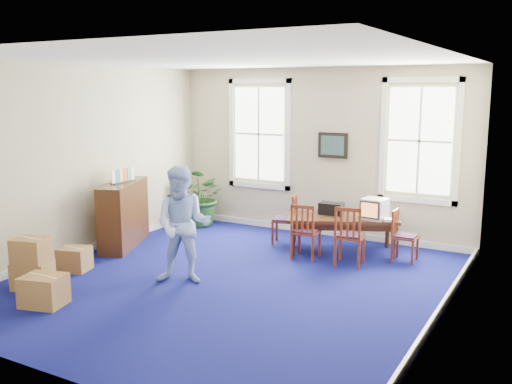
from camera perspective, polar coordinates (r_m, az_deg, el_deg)
The scene contains 25 objects.
floor at distance 8.52m, azimuth -2.59°, elevation -8.87°, with size 6.50×6.50×0.00m, color navy.
ceiling at distance 8.06m, azimuth -2.78°, elevation 13.15°, with size 6.50×6.50×0.00m, color white.
wall_back at distance 11.01m, azimuth 6.32°, elevation 3.98°, with size 6.50×6.50×0.00m, color #B8AD8A.
wall_front at distance 5.69m, azimuth -20.27°, elevation -2.45°, with size 6.50×6.50×0.00m, color #B8AD8A.
wall_left at distance 10.04m, azimuth -17.39°, elevation 2.97°, with size 6.50×6.50×0.00m, color #B8AD8A.
wall_right at distance 7.05m, azimuth 18.50°, elevation -0.00°, with size 6.50×6.50×0.00m, color #B8AD8A.
baseboard_back at distance 11.25m, azimuth 6.11°, elevation -3.86°, with size 6.00×0.04×0.12m, color white.
baseboard_left at distance 10.32m, azimuth -16.82°, elevation -5.55°, with size 0.04×6.50×0.12m, color white.
baseboard_right at distance 7.47m, azimuth 17.59°, elevation -11.69°, with size 0.04×6.50×0.12m, color white.
window_left at distance 11.53m, azimuth 0.32°, elevation 5.82°, with size 1.40×0.12×2.20m, color white, non-canonical shape.
window_right at distance 10.37m, azimuth 16.05°, elevation 4.93°, with size 1.40×0.12×2.20m, color white, non-canonical shape.
wall_picture at distance 10.83m, azimuth 7.70°, elevation 4.65°, with size 0.58×0.06×0.48m, color black, non-canonical shape.
conference_table at distance 10.00m, azimuth 8.54°, elevation -4.17°, with size 1.87×0.85×0.64m, color #422311, non-canonical shape.
crt_tv at distance 9.76m, azimuth 11.74°, elevation -1.65°, with size 0.39×0.42×0.35m, color #B7B7BC, non-canonical shape.
game_console at distance 9.68m, azimuth 13.08°, elevation -2.73°, with size 0.14×0.17×0.04m, color white.
equipment_bag at distance 10.02m, azimuth 7.55°, elevation -1.64°, with size 0.41×0.26×0.20m, color black.
chair_near_left at distance 9.53m, azimuth 5.03°, elevation -3.88°, with size 0.42×0.42×0.94m, color maroon, non-canonical shape.
chair_near_right at distance 9.25m, azimuth 9.37°, elevation -4.28°, with size 0.44×0.44×0.98m, color maroon, non-canonical shape.
chair_end_left at distance 10.40m, azimuth 2.84°, elevation -2.74°, with size 0.41×0.41×0.91m, color maroon, non-canonical shape.
chair_end_right at distance 9.66m, azimuth 14.72°, elevation -4.27°, with size 0.38×0.38×0.85m, color maroon, non-canonical shape.
man at distance 8.29m, azimuth -7.29°, elevation -3.31°, with size 0.84×0.65×1.71m, color #A1BAF4.
credenza at distance 10.50m, azimuth -13.09°, elevation -2.02°, with size 0.44×1.55×1.22m, color #422311.
brochure_rack at distance 10.36m, azimuth -13.16°, elevation 1.98°, with size 0.11×0.60×0.27m, color #99999E, non-canonical shape.
potted_plant at distance 11.76m, azimuth -5.43°, elevation -0.44°, with size 1.11×0.97×1.24m, color #20471B.
cardboard_boxes at distance 8.62m, azimuth -20.19°, elevation -6.60°, with size 1.34×1.34×0.77m, color olive, non-canonical shape.
Camera 1 is at (4.27, -6.83, 2.79)m, focal length 40.00 mm.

